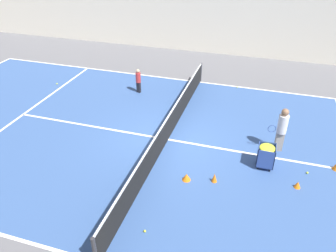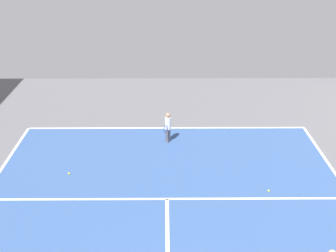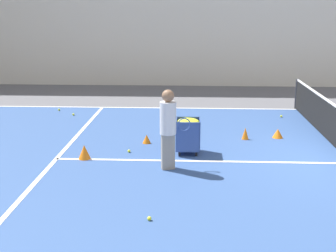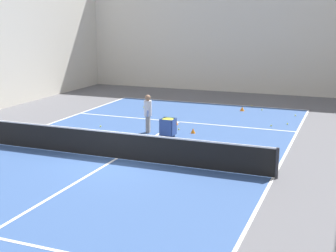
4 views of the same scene
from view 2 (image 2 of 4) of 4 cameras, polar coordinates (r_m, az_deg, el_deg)
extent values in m
cube|color=white|center=(18.76, -0.20, -0.24)|extent=(11.06, 0.10, 0.00)
cube|color=white|center=(14.08, -0.11, -8.88)|extent=(11.06, 0.10, 0.00)
cube|color=#4C4C56|center=(17.50, 0.00, -1.14)|extent=(0.18, 0.22, 0.52)
cylinder|color=silver|center=(17.30, 0.00, 0.35)|extent=(0.31, 0.31, 0.47)
sphere|color=#A87A5B|center=(17.17, 0.00, 1.34)|extent=(0.17, 0.17, 0.17)
torus|color=#2D478C|center=(17.08, -0.30, -0.38)|extent=(0.15, 0.26, 0.28)
sphere|color=yellow|center=(14.73, 12.17, -7.73)|extent=(0.07, 0.07, 0.07)
sphere|color=yellow|center=(15.68, -11.97, -5.69)|extent=(0.07, 0.07, 0.07)
camera|label=1|loc=(10.02, -76.04, 1.99)|focal=35.00mm
camera|label=3|loc=(10.87, 70.12, -16.48)|focal=50.00mm
camera|label=4|loc=(21.16, -21.99, 14.76)|focal=50.00mm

